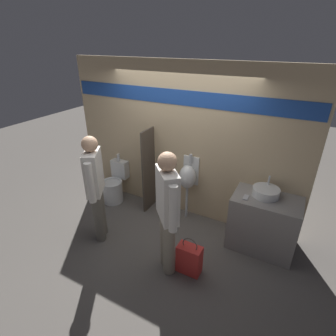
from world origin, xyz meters
The scene contains 11 objects.
ground_plane centered at (0.00, 0.00, 0.00)m, with size 16.00×16.00×0.00m, color #5B5651.
display_wall centered at (0.00, 0.60, 1.36)m, with size 4.26×0.07×2.70m.
sink_counter centered at (1.60, 0.26, 0.44)m, with size 0.97×0.61×0.88m.
sink_basin centered at (1.55, 0.33, 0.95)m, with size 0.39×0.39×0.27m.
cell_phone centered at (1.31, 0.14, 0.89)m, with size 0.07×0.14×0.01m.
divider_near_counter centered at (-0.51, 0.37, 0.79)m, with size 0.03×0.41×1.58m.
urinal_near_counter centered at (0.25, 0.43, 0.83)m, with size 0.30×0.30×1.21m.
toilet centered at (-1.27, 0.25, 0.31)m, with size 0.41×0.58×0.93m.
person_in_vest centered at (-0.77, -0.73, 0.97)m, with size 0.40×0.54×1.76m.
person_with_lanyard centered at (0.51, -0.80, 0.99)m, with size 0.47×0.49×1.80m.
shopping_bag centered at (0.82, -0.73, 0.22)m, with size 0.34×0.19×0.59m.
Camera 1 is at (1.83, -3.25, 2.96)m, focal length 28.00 mm.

